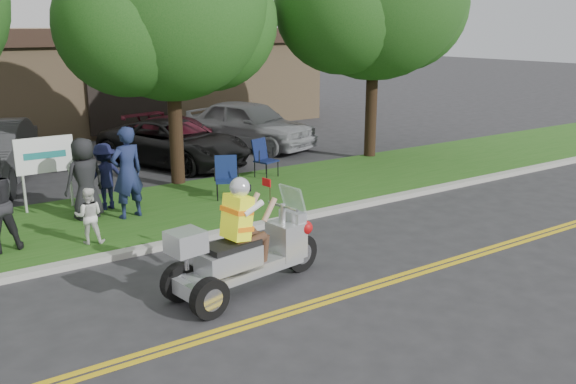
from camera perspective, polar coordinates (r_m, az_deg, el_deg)
ground at (r=10.22m, az=4.03°, el=-8.43°), size 120.00×120.00×0.00m
centerline_near at (r=9.81m, az=6.14°, el=-9.51°), size 60.00×0.10×0.01m
centerline_far at (r=9.92m, az=5.54°, el=-9.19°), size 60.00×0.10×0.01m
curb at (r=12.57m, az=-4.54°, el=-3.52°), size 60.00×0.25×0.12m
grass_verge at (r=14.40m, az=-8.77°, el=-1.22°), size 60.00×4.00×0.10m
commercial_building at (r=27.53m, az=-17.71°, el=10.24°), size 18.00×8.20×4.00m
tree_mid at (r=15.90m, az=-10.85°, el=16.23°), size 5.88×4.80×7.05m
business_sign at (r=14.52m, az=-21.79°, el=2.89°), size 1.25×0.06×1.75m
trike_scooter at (r=9.65m, az=-4.22°, el=-5.67°), size 2.89×1.09×1.89m
lawn_chair_a at (r=14.66m, az=-5.79°, el=1.67°), size 0.71×0.72×1.00m
lawn_chair_b at (r=16.65m, az=-2.36°, el=3.44°), size 0.68×0.70×1.03m
spectator_adult_left at (r=13.38m, az=-14.82°, el=1.77°), size 0.79×0.59×1.98m
spectator_chair_a at (r=14.21m, az=-16.77°, el=1.41°), size 1.03×0.68×1.50m
spectator_chair_b at (r=13.60m, az=-18.48°, el=1.21°), size 0.96×0.74×1.75m
child_right at (r=12.09m, az=-18.13°, el=-2.12°), size 0.64×0.58×1.08m
parked_car_mid at (r=18.79m, az=-10.55°, el=4.56°), size 4.01×5.41×1.37m
parked_car_right at (r=19.67m, az=-10.03°, el=4.94°), size 2.69×4.72×1.29m
parked_car_far_right at (r=21.18m, az=-3.65°, el=6.38°), size 3.57×5.23×1.65m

